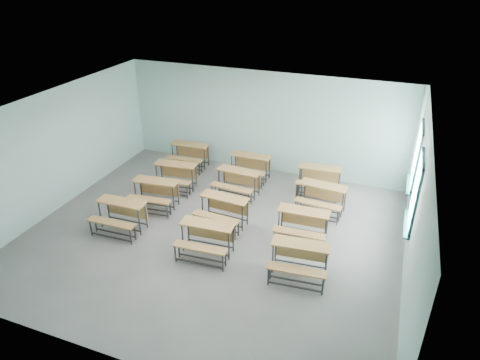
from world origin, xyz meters
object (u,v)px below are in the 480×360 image
(desk_unit_r2c0, at_px, (175,173))
(desk_unit_r3c0, at_px, (189,152))
(desk_unit_r0c1, at_px, (206,235))
(desk_unit_r1c1, at_px, (223,207))
(desk_unit_r0c2, at_px, (300,256))
(desk_unit_r1c2, at_px, (302,222))
(desk_unit_r2c2, at_px, (322,195))
(desk_unit_r1c0, at_px, (154,190))
(desk_unit_r0c0, at_px, (120,212))
(desk_unit_r2c1, at_px, (237,180))
(desk_unit_r3c2, at_px, (319,177))
(desk_unit_r3c1, at_px, (249,164))

(desk_unit_r2c0, xyz_separation_m, desk_unit_r3c0, (-0.29, 1.49, 0.00))
(desk_unit_r0c1, distance_m, desk_unit_r1c1, 1.28)
(desk_unit_r0c2, xyz_separation_m, desk_unit_r1c2, (-0.25, 1.33, 0.00))
(desk_unit_r2c0, relative_size, desk_unit_r2c2, 1.00)
(desk_unit_r0c2, relative_size, desk_unit_r1c0, 1.00)
(desk_unit_r0c0, relative_size, desk_unit_r1c0, 0.96)
(desk_unit_r1c1, xyz_separation_m, desk_unit_r2c2, (2.24, 1.53, 0.00))
(desk_unit_r0c1, distance_m, desk_unit_r0c2, 2.18)
(desk_unit_r2c1, bearing_deg, desk_unit_r0c2, -44.09)
(desk_unit_r0c2, relative_size, desk_unit_r1c1, 1.01)
(desk_unit_r0c1, height_order, desk_unit_r0c2, same)
(desk_unit_r0c1, bearing_deg, desk_unit_r1c2, 31.06)
(desk_unit_r3c2, bearing_deg, desk_unit_r0c1, -119.71)
(desk_unit_r3c0, bearing_deg, desk_unit_r3c1, -5.54)
(desk_unit_r0c1, xyz_separation_m, desk_unit_r1c2, (1.93, 1.34, 0.00))
(desk_unit_r2c1, height_order, desk_unit_r3c0, same)
(desk_unit_r0c0, xyz_separation_m, desk_unit_r2c0, (0.23, 2.42, 0.00))
(desk_unit_r2c2, bearing_deg, desk_unit_r2c1, -175.38)
(desk_unit_r0c1, distance_m, desk_unit_r2c1, 2.84)
(desk_unit_r1c2, xyz_separation_m, desk_unit_r2c0, (-4.13, 1.24, 0.00))
(desk_unit_r1c1, xyz_separation_m, desk_unit_r3c1, (-0.24, 2.66, 0.00))
(desk_unit_r1c0, relative_size, desk_unit_r2c0, 1.00)
(desk_unit_r0c0, distance_m, desk_unit_r1c0, 1.30)
(desk_unit_r1c0, bearing_deg, desk_unit_r0c0, -105.11)
(desk_unit_r3c1, bearing_deg, desk_unit_r2c2, -23.86)
(desk_unit_r1c0, distance_m, desk_unit_r2c2, 4.54)
(desk_unit_r1c0, bearing_deg, desk_unit_r2c1, 30.92)
(desk_unit_r2c2, distance_m, desk_unit_r3c0, 4.78)
(desk_unit_r1c0, xyz_separation_m, desk_unit_r3c0, (-0.28, 2.62, 0.00))
(desk_unit_r2c0, xyz_separation_m, desk_unit_r2c2, (4.32, 0.23, 0.00))
(desk_unit_r0c1, bearing_deg, desk_unit_r3c1, 91.49)
(desk_unit_r1c2, bearing_deg, desk_unit_r3c1, 128.97)
(desk_unit_r2c2, bearing_deg, desk_unit_r0c0, -144.76)
(desk_unit_r3c1, height_order, desk_unit_r3c2, same)
(desk_unit_r0c1, relative_size, desk_unit_r1c0, 0.98)
(desk_unit_r0c0, distance_m, desk_unit_r0c1, 2.43)
(desk_unit_r2c1, bearing_deg, desk_unit_r2c2, 3.87)
(desk_unit_r0c1, relative_size, desk_unit_r1c1, 1.00)
(desk_unit_r3c2, bearing_deg, desk_unit_r3c1, 173.55)
(desk_unit_r0c2, height_order, desk_unit_r3c0, same)
(desk_unit_r1c2, xyz_separation_m, desk_unit_r3c1, (-2.28, 2.60, 0.00))
(desk_unit_r2c2, relative_size, desk_unit_r3c1, 1.05)
(desk_unit_r0c1, relative_size, desk_unit_r0c2, 0.99)
(desk_unit_r2c0, bearing_deg, desk_unit_r0c1, -54.91)
(desk_unit_r1c1, bearing_deg, desk_unit_r2c2, 38.26)
(desk_unit_r2c0, bearing_deg, desk_unit_r0c0, -100.89)
(desk_unit_r1c1, bearing_deg, desk_unit_r2c1, 101.30)
(desk_unit_r3c1, xyz_separation_m, desk_unit_r3c2, (2.19, -0.08, 0.00))
(desk_unit_r2c2, distance_m, desk_unit_r3c2, 1.08)
(desk_unit_r0c0, bearing_deg, desk_unit_r1c0, 78.77)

